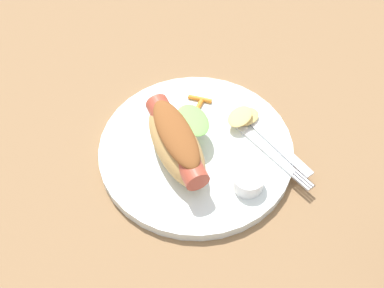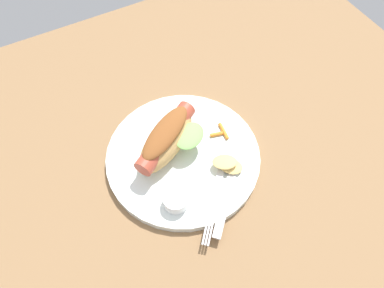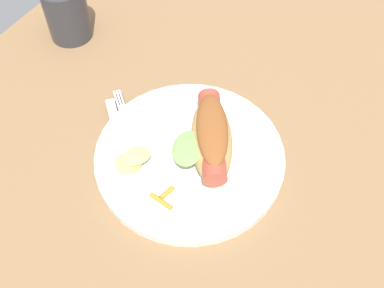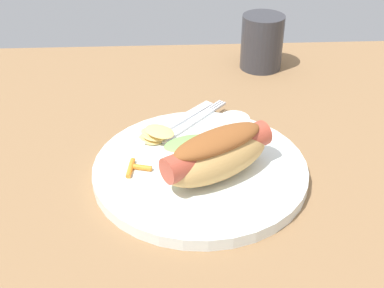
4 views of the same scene
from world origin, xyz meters
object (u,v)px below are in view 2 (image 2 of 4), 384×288
Objects in this scene: knife at (227,196)px; hot_dog at (169,137)px; fork at (215,201)px; plate at (183,157)px; carrot_garnish at (222,134)px; sauce_ramekin at (176,200)px; chips_pile at (229,165)px.

hot_dog is at bearing -118.76° from knife.
plate is at bearing -136.30° from fork.
hot_dog reaches higher than fork.
knife is (4.11, -13.21, -3.21)cm from hot_dog.
plate is 7.54× the size of carrot_garnish.
hot_dog is 10.46cm from carrot_garnish.
sauce_ramekin reaches higher than knife.
plate is 6.56× the size of sauce_ramekin.
sauce_ramekin is at bearing -149.34° from carrot_garnish.
chips_pile is at bearing 98.62° from hot_dog.
fork is at bearing -25.53° from sauce_ramekin.
plate is 2.36× the size of fork.
fork and knife have the same top height.
sauce_ramekin is (-3.86, -10.22, -2.23)cm from hot_dog.
chips_pile reaches higher than knife.
carrot_garnish is at bearing -163.12° from knife.
fork is (0.45, -10.55, 1.00)cm from plate.
carrot_garnish reaches higher than plate.
hot_dog is 11.15cm from sauce_ramekin.
hot_dog is at bearing 69.29° from sauce_ramekin.
plate is 1.87× the size of knife.
chips_pile is at bearing -171.55° from knife.
fork is at bearing -125.92° from carrot_garnish.
sauce_ramekin is 6.48cm from fork.
sauce_ramekin is 0.28× the size of knife.
sauce_ramekin reaches higher than carrot_garnish.
knife reaches higher than plate.
chips_pile is 6.93cm from carrot_garnish.
carrot_garnish is (9.77, -2.13, -3.04)cm from hot_dog.
chips_pile is (7.39, -8.61, -2.43)cm from hot_dog.
fork is (5.78, -2.76, -0.95)cm from sauce_ramekin.
sauce_ramekin is 0.36× the size of fork.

